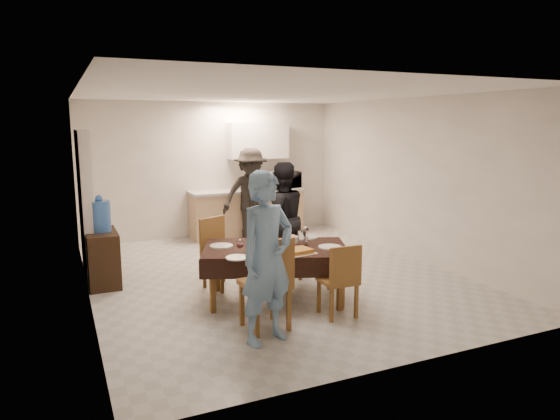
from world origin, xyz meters
The scene contains 33 objects.
floor centered at (0.00, 0.00, 0.00)m, with size 5.00×6.00×0.02m, color #B7B7B2.
ceiling centered at (0.00, 0.00, 2.60)m, with size 5.00×6.00×0.02m, color white.
wall_back centered at (0.00, 3.00, 1.30)m, with size 5.00×0.02×2.60m, color silver.
wall_front centered at (0.00, -3.00, 1.30)m, with size 5.00×0.02×2.60m, color silver.
wall_left centered at (-2.50, 0.00, 1.30)m, with size 0.02×6.00×2.60m, color silver.
wall_right centered at (2.50, 0.00, 1.30)m, with size 0.02×6.00×2.60m, color silver.
stub_partition centered at (-2.42, 1.20, 1.05)m, with size 0.15×1.40×2.10m, color silver.
kitchen_base_cabinet centered at (0.60, 2.68, 0.43)m, with size 2.20×0.60×0.86m, color tan.
kitchen_worktop centered at (0.60, 2.68, 0.89)m, with size 2.24×0.64×0.05m, color #A9A8A3.
upper_cabinet centered at (0.90, 2.82, 1.85)m, with size 1.20×0.34×0.70m, color white.
dining_table centered at (-0.37, -0.95, 0.65)m, with size 2.00×1.59×0.68m.
chair_near_left centered at (-0.82, -1.80, 0.63)m, with size 0.50×0.50×0.55m.
chair_near_right centered at (0.08, -1.78, 0.52)m, with size 0.40×0.40×0.46m.
chair_far_left centered at (-0.82, -0.29, 0.58)m, with size 0.57×0.59×0.51m.
chair_far_right centered at (0.08, -0.29, 0.58)m, with size 0.48×0.48×0.51m.
console centered at (-2.28, 0.60, 0.37)m, with size 0.40×0.80×0.74m, color black.
water_jug centered at (-2.28, 0.60, 0.95)m, with size 0.28×0.28×0.42m, color #3E75D2.
wine_bottle centered at (-0.42, -0.90, 0.85)m, with size 0.08×0.08×0.33m, color black, non-canonical shape.
water_pitcher centered at (-0.02, -1.00, 0.78)m, with size 0.12×0.12×0.19m, color white.
savoury_tart centered at (-0.27, -1.33, 0.71)m, with size 0.41×0.31×0.05m, color #CE8A3C.
salad_bowl centered at (-0.07, -0.77, 0.72)m, with size 0.18×0.18×0.07m, color silver.
mushroom_dish centered at (-0.42, -0.67, 0.70)m, with size 0.19×0.19×0.03m, color silver.
wine_glass_a centered at (-0.92, -1.20, 0.79)m, with size 0.09×0.09×0.20m, color white, non-canonical shape.
wine_glass_b centered at (0.18, -0.70, 0.77)m, with size 0.08×0.08×0.18m, color white, non-canonical shape.
wine_glass_c centered at (-0.57, -0.65, 0.78)m, with size 0.09×0.09×0.19m, color white, non-canonical shape.
plate_near_left centered at (-0.97, -1.25, 0.69)m, with size 0.26×0.26×0.02m, color silver.
plate_near_right centered at (0.23, -1.25, 0.69)m, with size 0.28×0.28×0.02m, color silver.
plate_far_left centered at (-0.97, -0.65, 0.69)m, with size 0.29×0.29×0.02m, color silver.
plate_far_right centered at (0.23, -0.65, 0.69)m, with size 0.28×0.28×0.02m, color silver.
microwave centered at (1.42, 2.68, 1.07)m, with size 0.58×0.39×0.32m, color white.
person_near centered at (-0.92, -2.00, 0.87)m, with size 0.64×0.42×1.74m, color #678EB3.
person_far centered at (0.18, 0.10, 0.82)m, with size 0.80×0.62×1.64m, color black.
person_kitchen centered at (0.52, 2.23, 0.87)m, with size 1.12×0.65×1.74m, color black.
Camera 1 is at (-2.76, -6.43, 2.19)m, focal length 32.00 mm.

